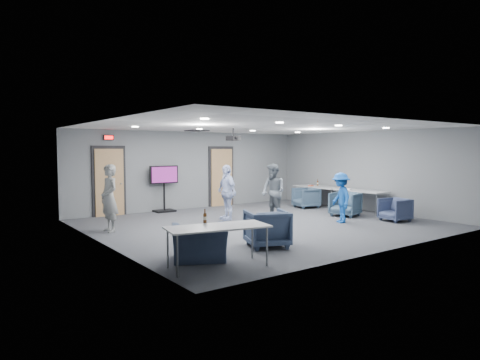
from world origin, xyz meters
TOP-DOWN VIEW (x-y plane):
  - floor at (0.00, 0.00)m, footprint 9.00×9.00m
  - ceiling at (0.00, 0.00)m, footprint 9.00×9.00m
  - wall_back at (0.00, 4.00)m, footprint 9.00×0.02m
  - wall_front at (0.00, -4.00)m, footprint 9.00×0.02m
  - wall_left at (-4.50, 0.00)m, footprint 0.02×8.00m
  - wall_right at (4.50, 0.00)m, footprint 0.02×8.00m
  - door_left at (-3.00, 3.95)m, footprint 1.06×0.17m
  - door_right at (1.20, 3.95)m, footprint 1.06×0.17m
  - exit_sign at (-3.00, 3.93)m, footprint 0.32×0.08m
  - hvac_diffuser at (-0.50, 2.80)m, footprint 0.60×0.60m
  - downlights at (0.00, 0.00)m, footprint 6.18×3.78m
  - person_a at (-3.90, 1.35)m, footprint 0.47×0.66m
  - person_b at (0.72, 0.43)m, footprint 0.64×0.82m
  - person_c at (-0.46, 1.16)m, footprint 0.48×0.99m
  - person_d at (1.89, -1.15)m, footprint 0.88×1.06m
  - chair_right_a at (3.32, 1.68)m, footprint 0.95×0.93m
  - chair_right_b at (2.93, -0.44)m, footprint 1.03×1.01m
  - chair_right_c at (3.35, -1.92)m, footprint 0.83×0.81m
  - chair_front_a at (-1.75, -2.27)m, footprint 1.11×1.12m
  - chair_front_b at (-3.50, -2.40)m, footprint 1.30×1.24m
  - table_right_a at (4.00, 1.70)m, footprint 0.80×1.93m
  - table_right_b at (4.00, -0.20)m, footprint 0.74×1.78m
  - table_front_left at (-3.47, -3.00)m, footprint 1.91×1.09m
  - bottle_front at (-3.48, -2.59)m, footprint 0.07×0.07m
  - bottle_right at (4.25, 2.00)m, footprint 0.06×0.06m
  - snack_box at (3.82, 1.94)m, footprint 0.21×0.17m
  - wrapper at (3.88, 0.20)m, footprint 0.23×0.18m
  - tv_stand at (-1.22, 3.75)m, footprint 1.01×0.48m
  - projector at (-0.38, 0.92)m, footprint 0.40×0.37m

SIDE VIEW (x-z plane):
  - floor at x=0.00m, z-range 0.00..0.00m
  - chair_front_b at x=-3.50m, z-range 0.00..0.65m
  - chair_right_c at x=3.35m, z-range 0.00..0.67m
  - chair_right_a at x=3.32m, z-range 0.00..0.72m
  - chair_right_b at x=2.93m, z-range 0.00..0.75m
  - chair_front_a at x=-1.75m, z-range 0.00..0.79m
  - table_right_b at x=4.00m, z-range 0.32..1.05m
  - table_front_left at x=-3.47m, z-range 0.32..1.05m
  - table_right_a at x=4.00m, z-range 0.32..1.05m
  - person_d at x=1.89m, z-range 0.00..1.42m
  - snack_box at x=3.82m, z-range 0.73..0.77m
  - wrapper at x=3.88m, z-range 0.73..0.78m
  - person_c at x=-0.46m, z-range 0.00..1.63m
  - bottle_right at x=4.25m, z-range 0.70..0.94m
  - bottle_front at x=-3.48m, z-range 0.70..0.95m
  - person_b at x=0.72m, z-range 0.00..1.66m
  - person_a at x=-3.90m, z-range 0.00..1.71m
  - tv_stand at x=-1.22m, z-range 0.10..1.65m
  - door_left at x=-3.00m, z-range -0.05..2.19m
  - door_right at x=1.20m, z-range -0.05..2.19m
  - wall_back at x=0.00m, z-range 0.00..2.70m
  - wall_front at x=0.00m, z-range 0.00..2.70m
  - wall_left at x=-4.50m, z-range 0.00..2.70m
  - wall_right at x=4.50m, z-range 0.00..2.70m
  - projector at x=-0.38m, z-range 2.23..2.58m
  - exit_sign at x=-3.00m, z-range 2.37..2.53m
  - downlights at x=0.00m, z-range 2.67..2.69m
  - hvac_diffuser at x=-0.50m, z-range 2.67..2.70m
  - ceiling at x=0.00m, z-range 2.70..2.70m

